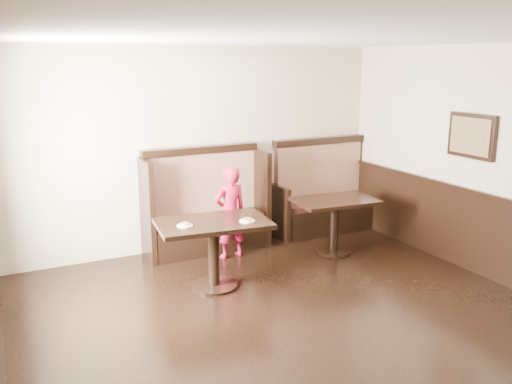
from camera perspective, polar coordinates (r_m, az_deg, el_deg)
ground at (r=5.12m, az=9.01°, el=-17.07°), size 7.00×7.00×0.00m
room_shell at (r=4.87m, az=4.45°, el=-9.73°), size 7.00×7.00×7.00m
booth_main at (r=7.61m, az=-5.36°, el=-2.21°), size 1.75×0.72×1.45m
booth_neighbor at (r=8.49m, az=7.00°, el=-0.90°), size 1.65×0.72×1.45m
table_main at (r=6.29m, az=-4.52°, el=-4.72°), size 1.35×0.93×0.81m
table_neighbor at (r=7.52m, az=8.28°, el=-2.16°), size 1.15×0.81×0.76m
child at (r=7.25m, az=-2.73°, el=-2.16°), size 0.48×0.34×1.25m
pizza_plate_left at (r=6.09m, az=-7.51°, el=-3.44°), size 0.18×0.18×0.03m
pizza_plate_right at (r=6.21m, az=-0.94°, el=-2.98°), size 0.18×0.18×0.03m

